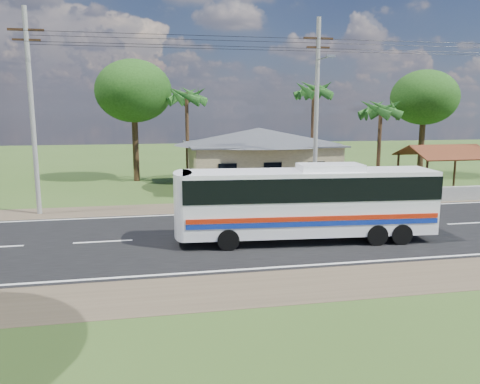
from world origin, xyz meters
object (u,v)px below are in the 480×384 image
(motorcycle, at_px, (395,194))
(person, at_px, (423,190))
(waiting_shed, at_px, (443,153))
(coach_bus, at_px, (309,198))

(motorcycle, bearing_deg, person, -101.28)
(waiting_shed, height_order, coach_bus, coach_bus)
(motorcycle, xyz_separation_m, person, (1.56, -0.53, 0.29))
(coach_bus, distance_m, motorcycle, 11.52)
(coach_bus, xyz_separation_m, person, (9.99, 7.17, -1.21))
(motorcycle, distance_m, person, 1.67)
(motorcycle, bearing_deg, waiting_shed, -56.65)
(person, bearing_deg, waiting_shed, -148.96)
(waiting_shed, distance_m, person, 4.65)
(coach_bus, relative_size, motorcycle, 6.68)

